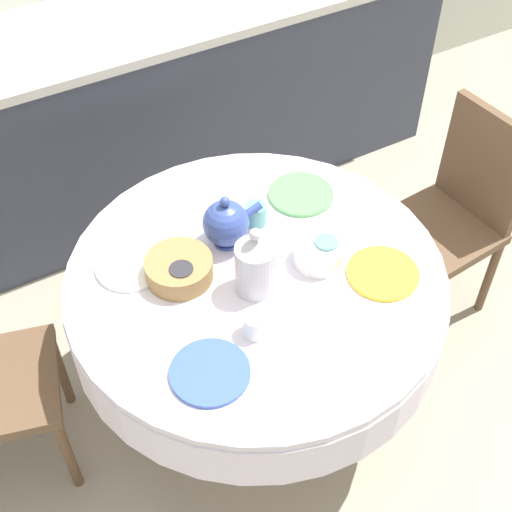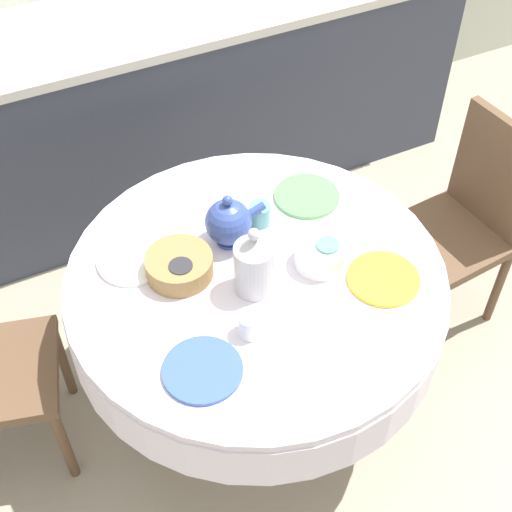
# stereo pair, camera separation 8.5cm
# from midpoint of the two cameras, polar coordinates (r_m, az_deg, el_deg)

# --- Properties ---
(ground_plane) EXTENTS (12.00, 12.00, 0.00)m
(ground_plane) POSITION_cam_midpoint_polar(r_m,az_deg,el_deg) (2.84, -0.88, -11.29)
(ground_plane) COLOR #9E937F
(kitchen_counter) EXTENTS (3.24, 0.64, 0.95)m
(kitchen_counter) POSITION_cam_midpoint_polar(r_m,az_deg,el_deg) (3.36, -12.17, 10.41)
(kitchen_counter) COLOR #383D4C
(kitchen_counter) RESTS_ON ground_plane
(dining_table) EXTENTS (1.23, 1.23, 0.73)m
(dining_table) POSITION_cam_midpoint_polar(r_m,az_deg,el_deg) (2.35, -1.04, -3.46)
(dining_table) COLOR tan
(dining_table) RESTS_ON ground_plane
(chair_left) EXTENTS (0.43, 0.43, 0.91)m
(chair_left) POSITION_cam_midpoint_polar(r_m,az_deg,el_deg) (2.90, 14.88, 3.62)
(chair_left) COLOR brown
(chair_left) RESTS_ON ground_plane
(plate_near_left) EXTENTS (0.23, 0.23, 0.01)m
(plate_near_left) POSITION_cam_midpoint_polar(r_m,az_deg,el_deg) (2.02, -4.93, -9.29)
(plate_near_left) COLOR #3856AD
(plate_near_left) RESTS_ON dining_table
(cup_near_left) EXTENTS (0.07, 0.07, 0.08)m
(cup_near_left) POSITION_cam_midpoint_polar(r_m,az_deg,el_deg) (2.08, -1.25, -5.51)
(cup_near_left) COLOR white
(cup_near_left) RESTS_ON dining_table
(plate_near_right) EXTENTS (0.23, 0.23, 0.01)m
(plate_near_right) POSITION_cam_midpoint_polar(r_m,az_deg,el_deg) (2.27, 9.06, -1.40)
(plate_near_right) COLOR yellow
(plate_near_right) RESTS_ON dining_table
(cup_near_right) EXTENTS (0.07, 0.07, 0.08)m
(cup_near_right) POSITION_cam_midpoint_polar(r_m,az_deg,el_deg) (2.28, 4.54, 0.50)
(cup_near_right) COLOR #5BA39E
(cup_near_right) RESTS_ON dining_table
(plate_far_left) EXTENTS (0.23, 0.23, 0.01)m
(plate_far_left) POSITION_cam_midpoint_polar(r_m,az_deg,el_deg) (2.31, -11.02, -0.72)
(plate_far_left) COLOR white
(plate_far_left) RESTS_ON dining_table
(cup_far_left) EXTENTS (0.07, 0.07, 0.08)m
(cup_far_left) POSITION_cam_midpoint_polar(r_m,az_deg,el_deg) (2.21, -7.04, -1.68)
(cup_far_left) COLOR #28282D
(cup_far_left) RESTS_ON dining_table
(plate_far_right) EXTENTS (0.23, 0.23, 0.01)m
(plate_far_right) POSITION_cam_midpoint_polar(r_m,az_deg,el_deg) (2.51, 2.64, 4.94)
(plate_far_right) COLOR #5BA85B
(plate_far_right) RESTS_ON dining_table
(cup_far_right) EXTENTS (0.07, 0.07, 0.08)m
(cup_far_right) POSITION_cam_midpoint_polar(r_m,az_deg,el_deg) (2.39, -1.04, 3.35)
(cup_far_right) COLOR #5BA39E
(cup_far_right) RESTS_ON dining_table
(coffee_carafe) EXTENTS (0.13, 0.13, 0.25)m
(coffee_carafe) POSITION_cam_midpoint_polar(r_m,az_deg,el_deg) (2.14, -1.21, -0.68)
(coffee_carafe) COLOR #B2B2B7
(coffee_carafe) RESTS_ON dining_table
(teapot) EXTENTS (0.21, 0.15, 0.20)m
(teapot) POSITION_cam_midpoint_polar(r_m,az_deg,el_deg) (2.29, -3.46, 2.62)
(teapot) COLOR #33478E
(teapot) RESTS_ON dining_table
(bread_basket) EXTENTS (0.21, 0.21, 0.07)m
(bread_basket) POSITION_cam_midpoint_polar(r_m,az_deg,el_deg) (2.24, -7.26, -1.04)
(bread_basket) COLOR olive
(bread_basket) RESTS_ON dining_table
(fruit_bowl) EXTENTS (0.16, 0.16, 0.07)m
(fruit_bowl) POSITION_cam_midpoint_polar(r_m,az_deg,el_deg) (2.27, 3.97, 0.15)
(fruit_bowl) COLOR silver
(fruit_bowl) RESTS_ON dining_table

